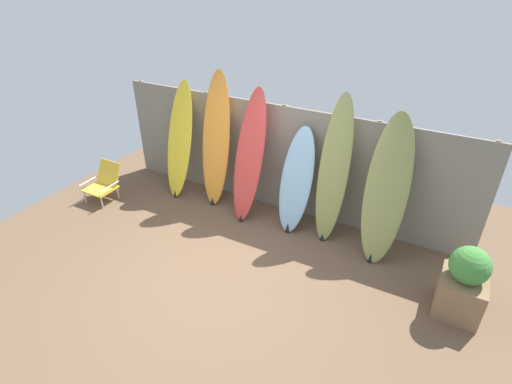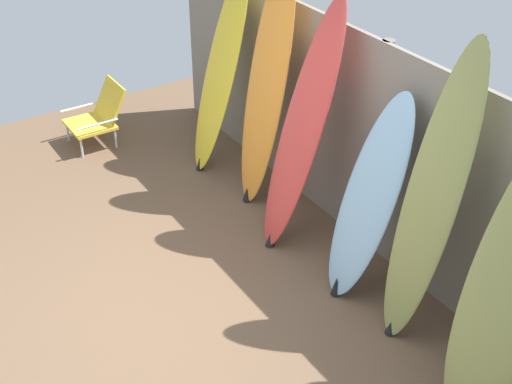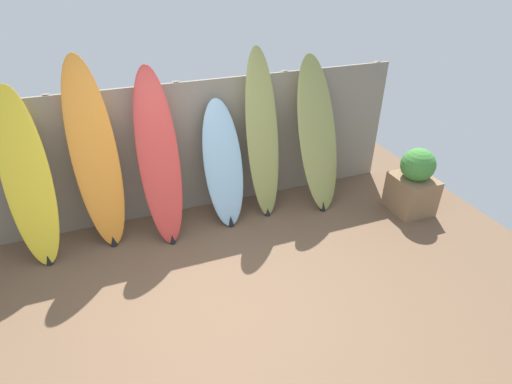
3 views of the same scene
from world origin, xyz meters
TOP-DOWN VIEW (x-y plane):
  - ground at (0.00, 0.00)m, footprint 7.68×7.68m
  - fence_back at (-0.00, 2.01)m, footprint 6.08×0.11m
  - surfboard_yellow_0 at (-1.80, 1.64)m, footprint 0.52×0.64m
  - surfboard_orange_1 at (-1.06, 1.68)m, footprint 0.52×0.51m
  - surfboard_red_2 at (-0.37, 1.56)m, footprint 0.52×0.72m
  - surfboard_skyblue_3 at (0.43, 1.60)m, footprint 0.51×0.60m
  - surfboard_olive_4 at (0.98, 1.64)m, footprint 0.45×0.52m
  - surfboard_olive_5 at (1.75, 1.58)m, footprint 0.65×0.81m
  - beach_chair at (-2.87, 0.77)m, footprint 0.50×0.58m
  - planter_box at (2.90, 0.86)m, footprint 0.51×0.56m

SIDE VIEW (x-z plane):
  - ground at x=0.00m, z-range 0.00..0.00m
  - beach_chair at x=-2.87m, z-range 0.00..0.64m
  - planter_box at x=2.90m, z-range -0.03..0.91m
  - surfboard_skyblue_3 at x=0.43m, z-range -0.01..1.60m
  - fence_back at x=0.00m, z-range 0.00..1.80m
  - surfboard_yellow_0 at x=-1.80m, z-range -0.01..1.99m
  - surfboard_olive_5 at x=1.75m, z-range -0.01..2.04m
  - surfboard_red_2 at x=-0.37m, z-range -0.01..2.08m
  - surfboard_olive_4 at x=0.98m, z-range -0.01..2.18m
  - surfboard_orange_1 at x=-1.06m, z-range -0.01..2.25m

